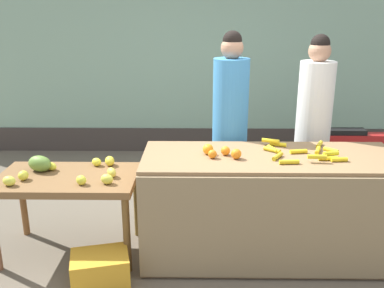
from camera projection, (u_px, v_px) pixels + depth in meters
name	position (u px, v px, depth m)	size (l,w,h in m)	color
ground_plane	(216.00, 252.00, 3.79)	(24.00, 24.00, 0.00)	#665B4C
market_wall_back	(210.00, 39.00, 6.09)	(8.22, 0.23, 3.41)	#8CB299
fruit_stall_counter	(269.00, 206.00, 3.63)	(2.14, 0.81, 0.92)	olive
side_table_wooden	(68.00, 186.00, 3.61)	(1.18, 0.69, 0.73)	brown
banana_bunch_pile	(301.00, 152.00, 3.52)	(0.63, 0.55, 0.07)	gold
orange_pile	(220.00, 152.00, 3.47)	(0.31, 0.20, 0.09)	orange
mango_papaya_pile	(58.00, 168.00, 3.62)	(0.91, 0.59, 0.14)	#DFDF48
vendor_woman_blue_shirt	(230.00, 130.00, 4.10)	(0.34, 0.34, 1.89)	#33333D
vendor_woman_white_shirt	(313.00, 130.00, 4.17)	(0.34, 0.34, 1.86)	#33333D
parked_motorcycle	(352.00, 153.00, 5.16)	(1.60, 0.18, 0.88)	black
produce_crate	(100.00, 270.00, 3.30)	(0.44, 0.32, 0.26)	gold
produce_sack	(172.00, 189.00, 4.42)	(0.36, 0.30, 0.57)	tan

